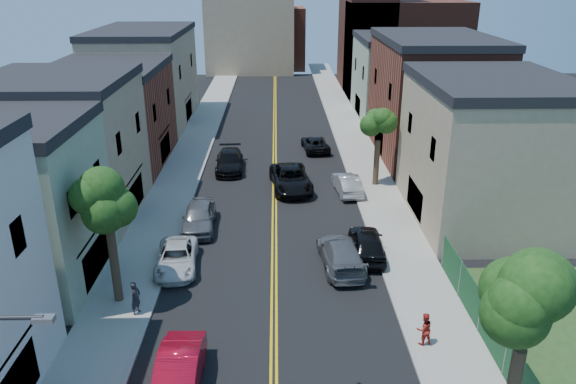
{
  "coord_description": "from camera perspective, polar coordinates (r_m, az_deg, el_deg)",
  "views": [
    {
      "loc": [
        0.21,
        -10.19,
        15.75
      ],
      "look_at": [
        0.93,
        23.86,
        2.0
      ],
      "focal_mm": 34.39,
      "sensor_mm": 36.0,
      "label": 1
    }
  ],
  "objects": [
    {
      "name": "bldg_right_palegrn",
      "position": [
        64.73,
        11.34,
        11.33
      ],
      "size": [
        9.0,
        12.0,
        8.5
      ],
      "primitive_type": "cube",
      "color": "gray",
      "rests_on": "ground"
    },
    {
      "name": "bldg_left_tan_near",
      "position": [
        39.59,
        -22.23,
        3.8
      ],
      "size": [
        9.0,
        10.0,
        9.0
      ],
      "primitive_type": "cube",
      "color": "#998466",
      "rests_on": "ground"
    },
    {
      "name": "black_car_left",
      "position": [
        46.71,
        -6.08,
        3.18
      ],
      "size": [
        2.46,
        5.58,
        1.59
      ],
      "primitive_type": "imported",
      "rotation": [
        0.0,
        0.0,
        0.04
      ],
      "color": "black",
      "rests_on": "ground"
    },
    {
      "name": "curb_right",
      "position": [
        52.92,
        5.31,
        4.66
      ],
      "size": [
        0.3,
        100.0,
        0.15
      ],
      "primitive_type": "cube",
      "color": "gray",
      "rests_on": "ground"
    },
    {
      "name": "tree_right_far",
      "position": [
        42.14,
        9.46,
        7.96
      ],
      "size": [
        4.4,
        4.4,
        8.03
      ],
      "color": "#3E301F",
      "rests_on": "sidewalk_right"
    },
    {
      "name": "backdrop_center",
      "position": [
        96.79,
        -1.37,
        15.6
      ],
      "size": [
        10.0,
        8.0,
        10.0
      ],
      "primitive_type": "cube",
      "color": "brown",
      "rests_on": "ground"
    },
    {
      "name": "church",
      "position": [
        79.38,
        10.92,
        15.46
      ],
      "size": [
        16.2,
        14.2,
        22.6
      ],
      "color": "#4C2319",
      "rests_on": "ground"
    },
    {
      "name": "bldg_right_tan",
      "position": [
        38.55,
        19.86,
        3.68
      ],
      "size": [
        9.0,
        12.0,
        9.0
      ],
      "primitive_type": "cube",
      "color": "#998466",
      "rests_on": "ground"
    },
    {
      "name": "tree_left_mid",
      "position": [
        27.12,
        -18.48,
        1.04
      ],
      "size": [
        5.2,
        5.2,
        9.29
      ],
      "color": "#3E301F",
      "rests_on": "sidewalk_left"
    },
    {
      "name": "curb_left",
      "position": [
        52.97,
        -8.07,
        4.55
      ],
      "size": [
        0.3,
        100.0,
        0.15
      ],
      "primitive_type": "cube",
      "color": "gray",
      "rests_on": "ground"
    },
    {
      "name": "bldg_left_palegrn",
      "position": [
        31.94,
        -27.53,
        -1.75
      ],
      "size": [
        9.0,
        8.0,
        8.5
      ],
      "primitive_type": "cube",
      "color": "gray",
      "rests_on": "ground"
    },
    {
      "name": "black_car_right",
      "position": [
        32.9,
        8.16,
        -5.25
      ],
      "size": [
        2.1,
        4.88,
        1.64
      ],
      "primitive_type": "imported",
      "rotation": [
        0.0,
        0.0,
        3.11
      ],
      "color": "black",
      "rests_on": "ground"
    },
    {
      "name": "bldg_right_brick",
      "position": [
        51.27,
        14.62,
        9.18
      ],
      "size": [
        9.0,
        14.0,
        10.0
      ],
      "primitive_type": "cube",
      "color": "brown",
      "rests_on": "ground"
    },
    {
      "name": "silver_car_right",
      "position": [
        41.91,
        6.13,
        0.87
      ],
      "size": [
        2.05,
        4.65,
        1.49
      ],
      "primitive_type": "imported",
      "rotation": [
        0.0,
        0.0,
        3.25
      ],
      "color": "#A1A5A8",
      "rests_on": "ground"
    },
    {
      "name": "bldg_left_tan_far",
      "position": [
        62.82,
        -14.54,
        11.21
      ],
      "size": [
        9.0,
        16.0,
        9.5
      ],
      "primitive_type": "cube",
      "color": "#998466",
      "rests_on": "ground"
    },
    {
      "name": "backdrop_left",
      "position": [
        92.8,
        -3.95,
        15.9
      ],
      "size": [
        14.0,
        8.0,
        12.0
      ],
      "primitive_type": "cube",
      "color": "#998466",
      "rests_on": "ground"
    },
    {
      "name": "grey_car_left",
      "position": [
        36.33,
        -9.17,
        -2.53
      ],
      "size": [
        2.2,
        5.09,
        1.71
      ],
      "primitive_type": "imported",
      "rotation": [
        0.0,
        0.0,
        0.04
      ],
      "color": "#55575C",
      "rests_on": "ground"
    },
    {
      "name": "bldg_left_brick",
      "position": [
        49.74,
        -17.92,
        7.25
      ],
      "size": [
        9.0,
        12.0,
        8.0
      ],
      "primitive_type": "cube",
      "color": "brown",
      "rests_on": "ground"
    },
    {
      "name": "red_sedan",
      "position": [
        23.55,
        -11.28,
        -17.94
      ],
      "size": [
        1.73,
        4.86,
        1.59
      ],
      "primitive_type": "imported",
      "rotation": [
        0.0,
        0.0,
        -0.01
      ],
      "color": "#B10B22",
      "rests_on": "ground"
    },
    {
      "name": "black_suv_lane",
      "position": [
        42.36,
        0.29,
        1.39
      ],
      "size": [
        3.5,
        6.41,
        1.7
      ],
      "primitive_type": "imported",
      "rotation": [
        0.0,
        0.0,
        0.11
      ],
      "color": "black",
      "rests_on": "ground"
    },
    {
      "name": "pedestrian_right",
      "position": [
        25.97,
        13.89,
        -13.57
      ],
      "size": [
        0.88,
        0.77,
        1.56
      ],
      "primitive_type": "imported",
      "rotation": [
        0.0,
        0.0,
        3.41
      ],
      "color": "#B2261B",
      "rests_on": "sidewalk_right"
    },
    {
      "name": "sidewalk_right",
      "position": [
        53.15,
        7.19,
        4.65
      ],
      "size": [
        3.2,
        100.0,
        0.15
      ],
      "primitive_type": "cube",
      "color": "gray",
      "rests_on": "ground"
    },
    {
      "name": "grey_car_right",
      "position": [
        31.61,
        5.49,
        -6.37
      ],
      "size": [
        2.63,
        5.63,
        1.59
      ],
      "primitive_type": "imported",
      "rotation": [
        0.0,
        0.0,
        3.22
      ],
      "color": "#55585C",
      "rests_on": "ground"
    },
    {
      "name": "sidewalk_left",
      "position": [
        53.21,
        -9.95,
        4.51
      ],
      "size": [
        3.2,
        100.0,
        0.15
      ],
      "primitive_type": "cube",
      "color": "gray",
      "rests_on": "ground"
    },
    {
      "name": "fence_right",
      "position": [
        26.25,
        20.35,
        -13.54
      ],
      "size": [
        0.04,
        15.0,
        1.9
      ],
      "primitive_type": "cube",
      "color": "#143F1E",
      "rests_on": "sidewalk_right"
    },
    {
      "name": "dark_car_right_far",
      "position": [
        51.77,
        2.83,
        5.01
      ],
      "size": [
        2.69,
        4.96,
        1.32
      ],
      "primitive_type": "imported",
      "rotation": [
        0.0,
        0.0,
        3.25
      ],
      "color": "black",
      "rests_on": "ground"
    },
    {
      "name": "white_pickup",
      "position": [
        31.92,
        -11.44,
        -6.7
      ],
      "size": [
        2.6,
        4.97,
        1.34
      ],
      "primitive_type": "imported",
      "rotation": [
        0.0,
        0.0,
        0.08
      ],
      "color": "silver",
      "rests_on": "ground"
    },
    {
      "name": "pedestrian_left",
      "position": [
        28.15,
        -15.49,
        -10.5
      ],
      "size": [
        0.63,
        0.74,
        1.72
      ],
      "primitive_type": "imported",
      "rotation": [
        0.0,
        0.0,
        1.16
      ],
      "color": "#24232A",
      "rests_on": "sidewalk_left"
    },
    {
      "name": "tree_right_corner",
      "position": [
        18.23,
        24.23,
        -7.72
      ],
      "size": [
        5.8,
        5.8,
        10.35
      ],
      "color": "#3E301F",
      "rests_on": "sidewalk_right"
    }
  ]
}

